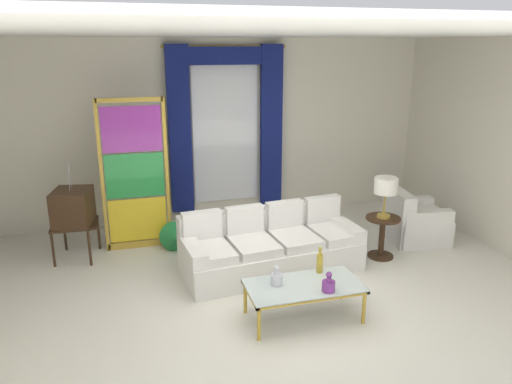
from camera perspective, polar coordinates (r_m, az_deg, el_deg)
ground_plane at (r=5.94m, az=1.74°, el=-12.26°), size 16.00×16.00×0.00m
wall_rear at (r=8.28m, az=-4.53°, el=7.15°), size 8.00×0.12×3.00m
wall_right at (r=7.75m, az=27.27°, el=4.65°), size 0.12×7.00×3.00m
ceiling_slab at (r=5.96m, az=-0.40°, el=18.11°), size 8.00×7.60×0.04m
curtained_window at (r=8.10m, az=-3.50°, el=8.69°), size 2.00×0.17×2.70m
couch_white_long at (r=6.53m, az=1.58°, el=-6.46°), size 2.41×1.14×0.86m
coffee_table at (r=5.40m, az=5.62°, el=-11.04°), size 1.25×0.63×0.41m
bottle_blue_decanter at (r=5.61m, az=7.46°, el=-8.12°), size 0.07×0.07×0.31m
bottle_crystal_tall at (r=5.32m, az=2.41°, el=-10.03°), size 0.13×0.13×0.22m
bottle_amber_squat at (r=5.25m, az=8.48°, el=-10.67°), size 0.14×0.14×0.22m
vintage_tv at (r=7.16m, az=-20.63°, el=-1.84°), size 0.62×0.67×1.35m
armchair_white at (r=7.83m, az=17.86°, el=-3.39°), size 0.93×0.92×0.80m
stained_glass_divider at (r=7.17m, az=-13.95°, el=1.55°), size 0.95×0.05×2.20m
peacock_figurine at (r=7.15m, az=-9.41°, el=-5.31°), size 0.44×0.60×0.50m
round_side_table at (r=7.07m, az=14.52°, el=-4.71°), size 0.48×0.48×0.59m
table_lamp_brass at (r=6.86m, az=14.93°, el=0.53°), size 0.32×0.32×0.57m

